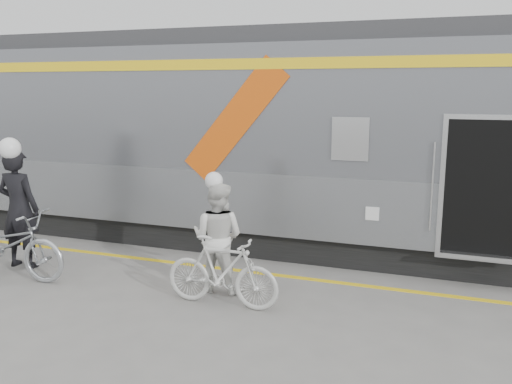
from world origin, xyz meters
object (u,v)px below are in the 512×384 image
at_px(woman, 218,237).
at_px(bicycle_right, 222,272).
at_px(man, 19,209).
at_px(bicycle_left, 6,245).

bearing_deg(woman, bicycle_right, 119.04).
relative_size(man, woman, 1.22).
relative_size(bicycle_left, bicycle_right, 1.27).
bearing_deg(woman, man, 2.54).
distance_m(bicycle_left, bicycle_right, 3.75).
distance_m(bicycle_left, woman, 3.52).
relative_size(man, bicycle_left, 0.95).
xyz_separation_m(woman, bicycle_right, (0.30, -0.55, -0.33)).
relative_size(woman, bicycle_right, 0.99).
bearing_deg(bicycle_left, bicycle_right, -91.54).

